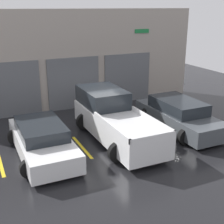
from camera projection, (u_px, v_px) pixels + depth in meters
ground_plane at (99, 125)px, 14.67m from camera, size 28.00×28.00×0.00m
shophouse_building at (75, 61)px, 16.66m from camera, size 14.22×0.68×5.19m
pickup_truck at (114, 118)px, 13.02m from camera, size 2.35×5.53×1.87m
sedan_white at (42, 140)px, 11.59m from camera, size 2.17×4.58×1.25m
sedan_side at (179, 115)px, 14.06m from camera, size 2.21×4.77×1.35m
parking_stripe_far_left at (0, 163)px, 11.14m from camera, size 0.12×2.20×0.01m
parking_stripe_left at (82, 147)px, 12.38m from camera, size 0.12×2.20×0.01m
parking_stripe_centre at (149, 134)px, 13.62m from camera, size 0.12×2.20×0.01m
parking_stripe_right at (205, 123)px, 14.86m from camera, size 0.12×2.20×0.01m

